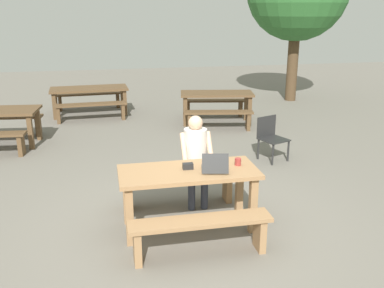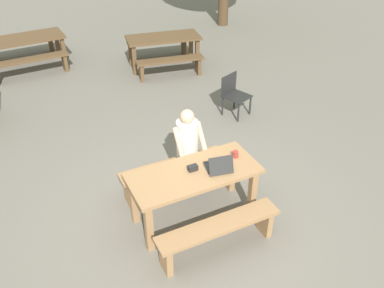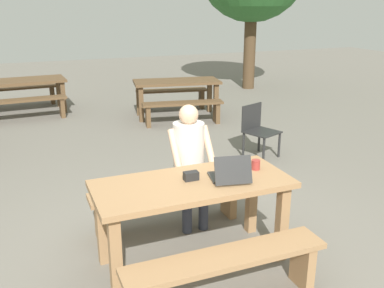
# 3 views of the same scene
# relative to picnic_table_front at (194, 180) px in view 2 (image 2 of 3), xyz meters

# --- Properties ---
(ground_plane) EXTENTS (30.00, 30.00, 0.00)m
(ground_plane) POSITION_rel_picnic_table_front_xyz_m (0.00, 0.00, -0.65)
(ground_plane) COLOR slate
(picnic_table_front) EXTENTS (1.70, 0.75, 0.78)m
(picnic_table_front) POSITION_rel_picnic_table_front_xyz_m (0.00, 0.00, 0.00)
(picnic_table_front) COLOR #9E754C
(picnic_table_front) RESTS_ON ground
(bench_near) EXTENTS (1.60, 0.30, 0.45)m
(bench_near) POSITION_rel_picnic_table_front_xyz_m (0.00, -0.67, -0.31)
(bench_near) COLOR #9E754C
(bench_near) RESTS_ON ground
(bench_far) EXTENTS (1.60, 0.30, 0.45)m
(bench_far) POSITION_rel_picnic_table_front_xyz_m (0.00, 0.67, -0.31)
(bench_far) COLOR #9E754C
(bench_far) RESTS_ON ground
(laptop) EXTENTS (0.38, 0.39, 0.25)m
(laptop) POSITION_rel_picnic_table_front_xyz_m (0.31, -0.10, 0.19)
(laptop) COLOR #2D2D2D
(laptop) RESTS_ON picnic_table_front
(small_pouch) EXTENTS (0.13, 0.07, 0.08)m
(small_pouch) POSITION_rel_picnic_table_front_xyz_m (0.00, 0.04, 0.17)
(small_pouch) COLOR black
(small_pouch) RESTS_ON picnic_table_front
(coffee_mug) EXTENTS (0.08, 0.08, 0.09)m
(coffee_mug) POSITION_rel_picnic_table_front_xyz_m (0.64, 0.05, 0.18)
(coffee_mug) COLOR #99332D
(coffee_mug) RESTS_ON picnic_table_front
(person_seated) EXTENTS (0.43, 0.42, 1.29)m
(person_seated) POSITION_rel_picnic_table_front_xyz_m (0.23, 0.64, 0.11)
(person_seated) COLOR #333847
(person_seated) RESTS_ON ground
(plastic_chair) EXTENTS (0.57, 0.57, 0.78)m
(plastic_chair) POSITION_rel_picnic_table_front_xyz_m (1.97, 2.24, -0.22)
(plastic_chair) COLOR #262626
(plastic_chair) RESTS_ON ground
(picnic_table_rear) EXTENTS (1.81, 1.02, 0.74)m
(picnic_table_rear) POSITION_rel_picnic_table_front_xyz_m (1.66, 4.95, -0.03)
(picnic_table_rear) COLOR brown
(picnic_table_rear) RESTS_ON ground
(bench_rear_south) EXTENTS (1.56, 0.56, 0.44)m
(bench_rear_south) POSITION_rel_picnic_table_front_xyz_m (1.55, 4.32, -0.32)
(bench_rear_south) COLOR brown
(bench_rear_south) RESTS_ON ground
(bench_rear_north) EXTENTS (1.56, 0.56, 0.44)m
(bench_rear_north) POSITION_rel_picnic_table_front_xyz_m (1.77, 5.58, -0.32)
(bench_rear_north) COLOR brown
(bench_rear_north) RESTS_ON ground
(picnic_table_distant) EXTENTS (1.97, 0.93, 0.70)m
(picnic_table_distant) POSITION_rel_picnic_table_front_xyz_m (-1.33, 6.43, -0.04)
(picnic_table_distant) COLOR brown
(picnic_table_distant) RESTS_ON ground
(bench_distant_south) EXTENTS (1.75, 0.39, 0.44)m
(bench_distant_south) POSITION_rel_picnic_table_front_xyz_m (-1.29, 5.74, -0.32)
(bench_distant_south) COLOR brown
(bench_distant_south) RESTS_ON ground
(bench_distant_north) EXTENTS (1.75, 0.39, 0.44)m
(bench_distant_north) POSITION_rel_picnic_table_front_xyz_m (-1.37, 7.12, -0.32)
(bench_distant_north) COLOR brown
(bench_distant_north) RESTS_ON ground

